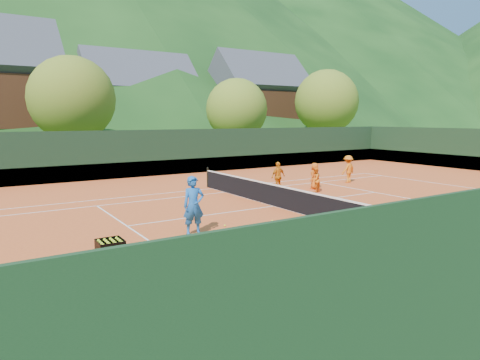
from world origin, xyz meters
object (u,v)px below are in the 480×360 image
chalet_mid (138,107)px  ball_hopper (110,251)px  student_d (348,169)px  tennis_net (274,195)px  student_c (315,176)px  coach (194,206)px  student_b (278,177)px  chalet_right (258,106)px  student_a (315,180)px

chalet_mid → ball_hopper: bearing=-110.2°
ball_hopper → student_d: bearing=26.5°
student_d → tennis_net: size_ratio=0.13×
student_c → ball_hopper: 14.79m
chalet_mid → coach: bearing=-106.7°
coach → student_b: (7.35, 5.14, -0.19)m
ball_hopper → student_b: bearing=35.9°
coach → tennis_net: bearing=34.5°
student_b → chalet_right: bearing=-129.9°
coach → student_d: (12.63, 5.33, -0.16)m
student_c → ball_hopper: size_ratio=1.40×
student_b → student_a: bearing=131.7°
student_d → tennis_net: 8.34m
student_b → chalet_mid: 31.56m
student_c → student_b: bearing=-36.6°
coach → chalet_mid: size_ratio=0.15×
student_b → chalet_mid: bearing=-103.5°
coach → student_b: bearing=45.1°
student_b → chalet_right: (17.55, 27.08, 4.47)m
student_d → student_c: bearing=2.4°
student_b → student_c: 2.13m
student_d → student_b: bearing=-7.4°
ball_hopper → chalet_mid: size_ratio=0.08×
ball_hopper → chalet_mid: chalet_mid is taller
student_a → chalet_right: 32.92m
coach → student_c: size_ratio=1.36×
student_d → chalet_right: size_ratio=0.13×
ball_hopper → student_a: bearing=28.3°
student_d → tennis_net: (-7.73, -3.12, -0.30)m
student_a → student_d: student_d is taller
student_b → chalet_right: 32.58m
coach → ball_hopper: 4.34m
student_a → chalet_right: (16.13, 28.32, 4.60)m
ball_hopper → tennis_net: bearing=30.4°
tennis_net → student_d: bearing=22.0°
student_b → coach: bearing=27.9°
student_a → chalet_mid: chalet_mid is taller
student_b → ball_hopper: student_b is taller
student_b → student_c: student_b is taller
student_c → tennis_net: student_c is taller
student_d → student_a: bearing=10.9°
student_d → chalet_mid: (-1.73, 30.88, 4.17)m
student_c → chalet_right: size_ratio=0.12×
student_a → tennis_net: 4.22m
student_a → student_c: bearing=-147.6°
ball_hopper → chalet_right: 45.15m
ball_hopper → chalet_right: (28.32, 34.89, 4.49)m
student_b → chalet_right: size_ratio=0.13×
coach → student_d: bearing=33.1°
coach → chalet_right: (24.90, 32.22, 4.29)m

